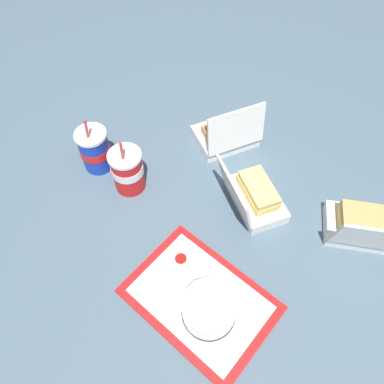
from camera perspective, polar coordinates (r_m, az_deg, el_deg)
name	(u,v)px	position (r m, az deg, el deg)	size (l,w,h in m)	color
ground_plane	(207,207)	(1.14, 2.34, -2.28)	(3.20, 3.20, 0.00)	#4C6070
food_tray	(200,299)	(1.01, 1.24, -16.05)	(0.42, 0.33, 0.01)	red
cake_container	(209,309)	(0.96, 2.61, -17.39)	(0.14, 0.14, 0.07)	black
ketchup_cup	(181,260)	(1.03, -1.71, -10.36)	(0.04, 0.04, 0.02)	white
napkin_stack	(190,313)	(0.99, -0.37, -17.98)	(0.10, 0.10, 0.00)	white
plastic_fork	(213,282)	(1.02, 3.28, -13.49)	(0.11, 0.01, 0.01)	white
clamshell_hotdog_front	(226,133)	(1.28, 5.27, 8.92)	(0.20, 0.23, 0.18)	white
clamshell_sandwich_corner	(362,226)	(1.16, 24.45, -4.71)	(0.25, 0.25, 0.17)	white
clamshell_sandwich_right	(254,196)	(1.13, 9.49, -0.57)	(0.23, 0.21, 0.16)	white
soda_cup_corner	(128,170)	(1.14, -9.78, 3.28)	(0.10, 0.10, 0.21)	red
soda_cup_back	(95,150)	(1.22, -14.56, 6.26)	(0.10, 0.10, 0.21)	#1938B7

